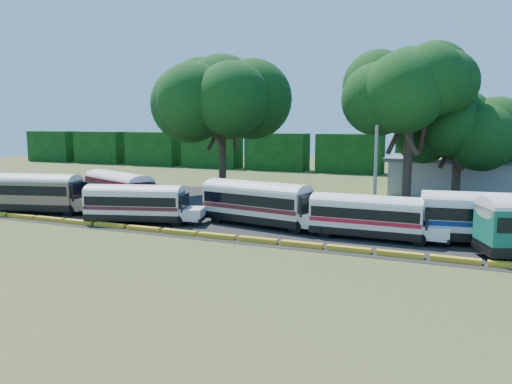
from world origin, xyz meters
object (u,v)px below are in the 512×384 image
at_px(tree_west, 222,96).
at_px(bus_white_red, 370,214).
at_px(bus_beige, 33,190).
at_px(bus_red, 120,188).
at_px(bus_cream_west, 137,202).

bearing_deg(tree_west, bus_white_red, -38.56).
distance_m(bus_beige, tree_west, 21.00).
bearing_deg(bus_beige, bus_red, 24.50).
relative_size(bus_cream_west, tree_west, 0.63).
xyz_separation_m(bus_beige, bus_cream_west, (10.96, -0.15, -0.26)).
distance_m(bus_red, bus_white_red, 22.97).
xyz_separation_m(bus_red, bus_cream_west, (5.35, -4.65, -0.22)).
height_order(bus_beige, bus_cream_west, bus_beige).
height_order(bus_cream_west, tree_west, tree_west).
xyz_separation_m(bus_beige, tree_west, (9.88, 16.42, 8.59)).
relative_size(bus_white_red, tree_west, 0.61).
height_order(bus_red, bus_white_red, bus_red).
xyz_separation_m(bus_red, bus_white_red, (22.80, -2.84, -0.24)).
distance_m(bus_white_red, tree_west, 25.29).
bearing_deg(bus_beige, bus_white_red, -10.89).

